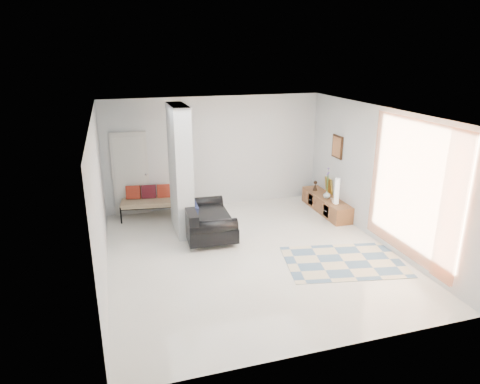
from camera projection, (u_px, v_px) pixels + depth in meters
name	position (u px, v px, depth m)	size (l,w,h in m)	color
floor	(251.00, 254.00, 8.50)	(6.00, 6.00, 0.00)	beige
ceiling	(253.00, 113.00, 7.61)	(6.00, 6.00, 0.00)	white
wall_back	(215.00, 153.00, 10.78)	(6.00, 6.00, 0.00)	silver
wall_front	(328.00, 258.00, 5.33)	(6.00, 6.00, 0.00)	silver
wall_left	(99.00, 202.00, 7.30)	(6.00, 6.00, 0.00)	silver
wall_right	(379.00, 176.00, 8.80)	(6.00, 6.00, 0.00)	silver
partition_column	(180.00, 170.00, 9.20)	(0.35, 1.20, 2.80)	silver
hallway_door	(131.00, 174.00, 10.29)	(0.85, 0.06, 2.04)	beige
curtain	(412.00, 190.00, 7.72)	(2.55, 2.55, 0.00)	#FF7E43
wall_art	(337.00, 147.00, 10.26)	(0.04, 0.45, 0.55)	#321C0D
media_console	(326.00, 204.00, 10.67)	(0.45, 1.88, 0.80)	brown
loveseat	(204.00, 220.00, 9.29)	(1.08, 1.77, 0.76)	silver
daybed	(154.00, 200.00, 10.31)	(1.67, 0.88, 0.77)	black
area_rug	(344.00, 262.00, 8.20)	(2.22, 1.48, 0.01)	beige
cylinder_lamp	(337.00, 191.00, 10.04)	(0.11, 0.11, 0.62)	white
bronze_figurine	(315.00, 186.00, 11.04)	(0.13, 0.13, 0.26)	#2F1F15
vase	(327.00, 195.00, 10.48)	(0.17, 0.17, 0.18)	silver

